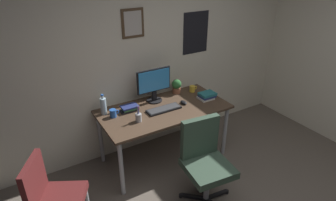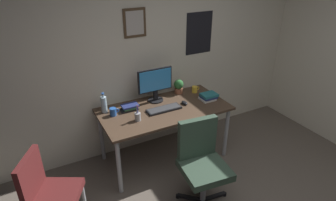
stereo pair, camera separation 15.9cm
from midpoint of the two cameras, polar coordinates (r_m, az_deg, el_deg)
name	(u,v)px [view 2 (the right image)]	position (r m, az deg, el deg)	size (l,w,h in m)	color
wall_back	(161,52)	(3.79, -0.27, 9.68)	(4.40, 0.10, 2.60)	beige
desk	(164,113)	(3.57, 0.53, -2.58)	(1.58, 0.80, 0.74)	#4C3828
office_chair	(202,160)	(3.07, 8.21, -11.60)	(0.57, 0.57, 0.95)	#334738
side_chair	(48,191)	(2.93, -21.32, -16.39)	(0.57, 0.57, 0.88)	#591E1E
monitor	(155,83)	(3.62, -1.30, 3.40)	(0.46, 0.20, 0.43)	black
keyboard	(164,109)	(3.48, 0.51, -1.72)	(0.43, 0.15, 0.03)	black
computer_mouse	(185,103)	(3.63, 4.56, -0.47)	(0.06, 0.11, 0.04)	black
water_bottle	(104,104)	(3.46, -11.33, -0.75)	(0.07, 0.07, 0.25)	silver
coffee_mug_near	(113,112)	(3.40, -9.52, -2.24)	(0.12, 0.08, 0.09)	#2659B2
coffee_mug_far	(195,89)	(3.95, 6.49, 2.22)	(0.11, 0.08, 0.09)	yellow
potted_plant	(179,86)	(3.88, 3.30, 2.90)	(0.13, 0.13, 0.20)	brown
pen_cup	(138,116)	(3.26, -4.65, -3.16)	(0.07, 0.07, 0.20)	#9EA0A5
book_stack_left	(130,107)	(3.50, -6.34, -1.36)	(0.22, 0.14, 0.06)	black
book_stack_right	(208,97)	(3.77, 9.22, 0.73)	(0.22, 0.17, 0.08)	silver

